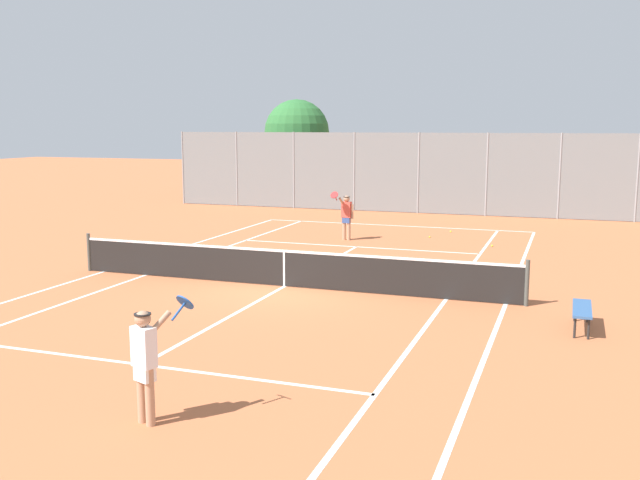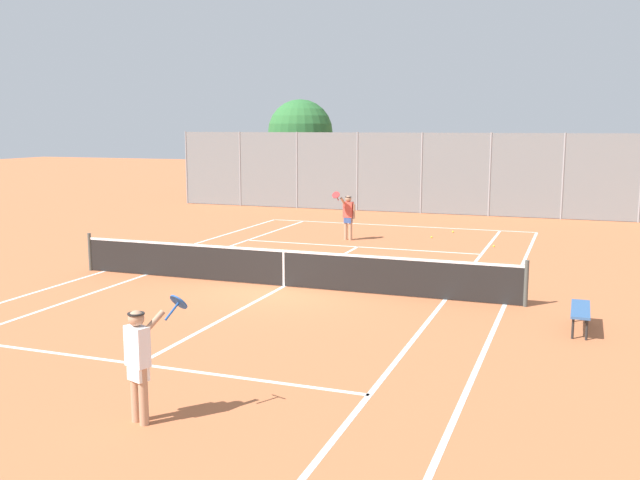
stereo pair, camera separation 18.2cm
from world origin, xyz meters
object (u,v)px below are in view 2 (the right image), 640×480
Objects in this scene: player_far_left at (348,214)px; player_near_side at (139,358)px; courtside_bench at (580,311)px; tennis_net at (284,267)px; loose_tennis_ball_4 at (453,232)px; loose_tennis_ball_1 at (494,246)px; loose_tennis_ball_0 at (432,237)px; tree_behind_left at (298,135)px.

player_near_side is at bearing -82.18° from player_far_left.
player_near_side is at bearing -129.60° from courtside_bench.
loose_tennis_ball_4 is at bearing 77.12° from tennis_net.
player_far_left is at bearing -176.72° from loose_tennis_ball_1.
loose_tennis_ball_0 is 14.54m from tree_behind_left.
player_near_side reaches higher than loose_tennis_ball_1.
courtside_bench reaches higher than loose_tennis_ball_4.
courtside_bench is (5.15, -10.79, 0.38)m from loose_tennis_ball_0.
tennis_net is at bearing 99.75° from player_near_side.
tree_behind_left is (-9.95, 8.86, 3.55)m from loose_tennis_ball_4.
courtside_bench is at bearing -69.47° from loose_tennis_ball_4.
player_far_left is (-2.22, 16.14, 0.00)m from player_near_side.
player_far_left is at bearing -151.10° from loose_tennis_ball_0.
tennis_net is 8.00× the size of courtside_bench.
loose_tennis_ball_4 is (1.02, 19.26, -0.89)m from player_near_side.
tree_behind_left is (-8.93, 28.12, 2.66)m from player_near_side.
tennis_net is 6.76× the size of player_near_side.
courtside_bench is 0.27× the size of tree_behind_left.
loose_tennis_ball_0 is at bearing 77.91° from tennis_net.
tree_behind_left is at bearing 138.32° from loose_tennis_ball_4.
loose_tennis_ball_1 is (2.37, -1.21, 0.00)m from loose_tennis_ball_0.
loose_tennis_ball_0 is (1.97, 9.18, -0.48)m from tennis_net.
player_far_left is at bearing 97.82° from player_near_side.
courtside_bench is at bearing -12.77° from tennis_net.
tree_behind_left is (-11.81, 11.69, 3.55)m from loose_tennis_ball_1.
player_near_side reaches higher than loose_tennis_ball_0.
tennis_net is at bearing -102.09° from loose_tennis_ball_0.
player_near_side is 1.00× the size of player_far_left.
loose_tennis_ball_1 is 0.01× the size of tree_behind_left.
player_near_side is 26.88× the size of loose_tennis_ball_0.
tree_behind_left is (-9.44, 10.48, 3.55)m from loose_tennis_ball_0.
tennis_net is 8.60m from player_near_side.
courtside_bench is at bearing -49.68° from player_far_left.
loose_tennis_ball_1 is at bearing 61.44° from tennis_net.
tennis_net is at bearing -84.32° from player_far_left.
loose_tennis_ball_1 and loose_tennis_ball_4 have the same top height.
loose_tennis_ball_0 is at bearing -107.25° from loose_tennis_ball_4.
player_far_left is 4.58m from loose_tennis_ball_4.
courtside_bench is at bearing -55.54° from tree_behind_left.
loose_tennis_ball_1 is at bearing -44.70° from tree_behind_left.
player_near_side is at bearing -91.66° from loose_tennis_ball_0.
loose_tennis_ball_0 is at bearing 152.88° from loose_tennis_ball_1.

